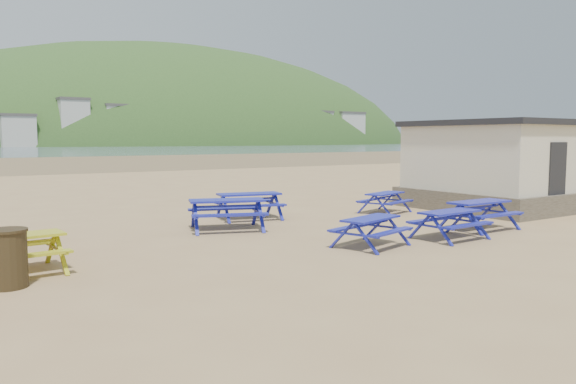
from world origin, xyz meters
TOP-DOWN VIEW (x-y plane):
  - ground at (0.00, 0.00)m, footprint 400.00×400.00m
  - wet_sand at (0.00, 55.00)m, footprint 400.00×400.00m
  - picnic_table_blue_a at (0.45, 3.49)m, footprint 2.24×1.95m
  - picnic_table_blue_b at (-1.12, 1.98)m, footprint 2.46×2.22m
  - picnic_table_blue_c at (5.02, 2.21)m, footprint 1.96×1.75m
  - picnic_table_blue_d at (0.54, -2.03)m, footprint 1.94×1.72m
  - picnic_table_blue_e at (2.87, -2.38)m, footprint 1.76×1.45m
  - picnic_table_blue_f at (4.76, -1.80)m, footprint 1.90×1.54m
  - picnic_table_yellow at (-6.79, -0.40)m, footprint 1.86×1.54m
  - litter_bin at (-6.99, -1.34)m, footprint 0.68×0.68m
  - amenity_block at (10.50, 1.00)m, footprint 7.40×5.40m
  - headland_town at (90.00, 229.68)m, footprint 264.00×144.00m

SIDE VIEW (x-z plane):
  - headland_town at x=90.00m, z-range -63.91..44.09m
  - ground at x=0.00m, z-range 0.00..0.00m
  - wet_sand at x=0.00m, z-range 0.00..0.00m
  - picnic_table_blue_c at x=5.02m, z-range 0.00..0.69m
  - picnic_table_blue_d at x=0.54m, z-range 0.00..0.69m
  - picnic_table_blue_e at x=2.87m, z-range 0.00..0.71m
  - picnic_table_yellow at x=-6.79m, z-range 0.00..0.74m
  - picnic_table_blue_f at x=4.76m, z-range 0.00..0.79m
  - picnic_table_blue_a at x=0.45m, z-range 0.00..0.81m
  - picnic_table_blue_b at x=-1.12m, z-range 0.00..0.85m
  - litter_bin at x=-6.99m, z-range 0.01..1.01m
  - amenity_block at x=10.50m, z-range -0.01..3.14m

